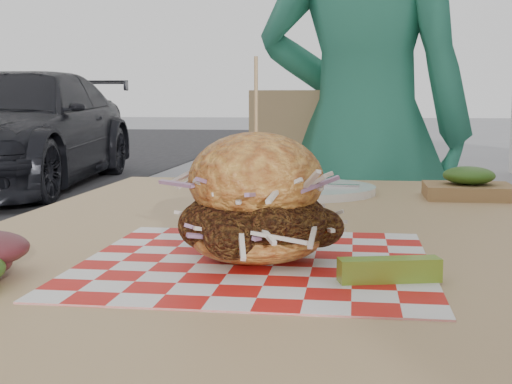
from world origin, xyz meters
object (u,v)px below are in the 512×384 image
at_px(diner, 363,132).
at_px(patio_chair, 318,233).
at_px(car_dark, 17,129).
at_px(patio_table, 282,285).
at_px(sandwich, 256,206).

bearing_deg(diner, patio_chair, 34.59).
relative_size(car_dark, patio_chair, 4.54).
bearing_deg(car_dark, diner, -60.53).
bearing_deg(patio_chair, car_dark, 122.48).
relative_size(diner, patio_chair, 1.76).
bearing_deg(patio_table, diner, 83.82).
bearing_deg(patio_chair, sandwich, -91.28).
xyz_separation_m(patio_table, sandwich, (-0.01, -0.21, 0.14)).
bearing_deg(patio_table, car_dark, 119.06).
relative_size(diner, patio_table, 1.39).
relative_size(patio_table, sandwich, 5.67).
bearing_deg(diner, car_dark, -44.57).
xyz_separation_m(diner, sandwich, (-0.12, -1.29, -0.02)).
height_order(diner, patio_table, diner).
bearing_deg(diner, patio_table, 94.52).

